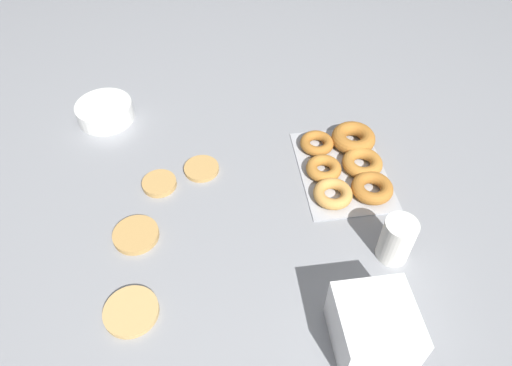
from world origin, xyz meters
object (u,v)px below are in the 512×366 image
(pancake_0, at_px, (158,184))
(batter_bowl, at_px, (104,112))
(donut_tray, at_px, (345,163))
(pancake_1, at_px, (200,169))
(pancake_3, at_px, (129,312))
(paper_cup, at_px, (395,240))
(pancake_2, at_px, (134,235))
(container_stack, at_px, (371,328))

(pancake_0, distance_m, batter_bowl, 0.32)
(pancake_0, bearing_deg, donut_tray, -90.42)
(pancake_1, xyz_separation_m, batter_bowl, (0.24, 0.26, 0.02))
(pancake_1, bearing_deg, pancake_3, 157.00)
(donut_tray, xyz_separation_m, batter_bowl, (0.29, 0.63, 0.01))
(pancake_1, bearing_deg, donut_tray, -96.60)
(pancake_3, relative_size, donut_tray, 0.36)
(pancake_0, xyz_separation_m, paper_cup, (-0.27, -0.51, 0.05))
(donut_tray, relative_size, batter_bowl, 1.95)
(pancake_2, relative_size, pancake_3, 0.94)
(pancake_0, bearing_deg, pancake_2, 161.21)
(pancake_3, relative_size, container_stack, 0.78)
(batter_bowl, bearing_deg, paper_cup, -130.05)
(donut_tray, bearing_deg, paper_cup, -173.52)
(pancake_0, xyz_separation_m, batter_bowl, (0.28, 0.15, 0.02))
(pancake_2, bearing_deg, pancake_1, -39.79)
(pancake_1, height_order, paper_cup, paper_cup)
(donut_tray, xyz_separation_m, container_stack, (-0.45, 0.08, 0.04))
(paper_cup, bearing_deg, donut_tray, 6.48)
(pancake_0, relative_size, container_stack, 0.60)
(pancake_2, xyz_separation_m, donut_tray, (0.15, -0.53, 0.01))
(donut_tray, bearing_deg, pancake_2, 105.56)
(pancake_1, xyz_separation_m, pancake_3, (-0.38, 0.16, 0.00))
(batter_bowl, bearing_deg, pancake_3, -170.88)
(batter_bowl, distance_m, container_stack, 0.92)
(pancake_0, distance_m, pancake_1, 0.11)
(donut_tray, distance_m, batter_bowl, 0.69)
(pancake_3, height_order, container_stack, container_stack)
(pancake_1, bearing_deg, pancake_2, 140.21)
(pancake_2, height_order, batter_bowl, batter_bowl)
(donut_tray, distance_m, container_stack, 0.46)
(donut_tray, height_order, container_stack, container_stack)
(pancake_2, bearing_deg, batter_bowl, 13.20)
(batter_bowl, xyz_separation_m, paper_cup, (-0.55, -0.66, 0.03))
(pancake_1, distance_m, container_stack, 0.57)
(pancake_1, relative_size, pancake_3, 0.81)
(pancake_3, relative_size, paper_cup, 1.02)
(pancake_1, height_order, donut_tray, donut_tray)
(pancake_2, distance_m, batter_bowl, 0.44)
(pancake_0, xyz_separation_m, pancake_1, (0.04, -0.11, -0.00))
(pancake_0, bearing_deg, pancake_3, 171.06)
(pancake_2, relative_size, paper_cup, 0.95)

